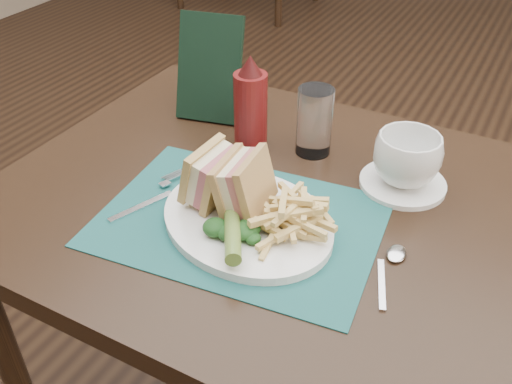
% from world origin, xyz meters
% --- Properties ---
extents(floor, '(7.00, 7.00, 0.00)m').
position_xyz_m(floor, '(0.00, 0.00, 0.00)').
color(floor, black).
rests_on(floor, ground).
extents(table_main, '(0.90, 0.75, 0.75)m').
position_xyz_m(table_main, '(0.00, -0.50, 0.38)').
color(table_main, black).
rests_on(table_main, ground).
extents(placemat, '(0.47, 0.36, 0.00)m').
position_xyz_m(placemat, '(0.01, -0.59, 0.75)').
color(placemat, '#184F4D').
rests_on(placemat, table_main).
extents(plate, '(0.36, 0.33, 0.01)m').
position_xyz_m(plate, '(0.02, -0.59, 0.76)').
color(plate, white).
rests_on(plate, placemat).
extents(sandwich_half_a, '(0.08, 0.10, 0.10)m').
position_xyz_m(sandwich_half_a, '(-0.07, -0.58, 0.82)').
color(sandwich_half_a, tan).
rests_on(sandwich_half_a, plate).
extents(sandwich_half_b, '(0.08, 0.11, 0.10)m').
position_xyz_m(sandwich_half_b, '(-0.01, -0.58, 0.82)').
color(sandwich_half_b, tan).
rests_on(sandwich_half_b, plate).
extents(kale_garnish, '(0.11, 0.08, 0.03)m').
position_xyz_m(kale_garnish, '(0.03, -0.65, 0.78)').
color(kale_garnish, '#143915').
rests_on(kale_garnish, plate).
extents(pickle_spear, '(0.08, 0.12, 0.03)m').
position_xyz_m(pickle_spear, '(0.04, -0.66, 0.79)').
color(pickle_spear, '#55742C').
rests_on(pickle_spear, plate).
extents(fries_pile, '(0.18, 0.20, 0.06)m').
position_xyz_m(fries_pile, '(0.09, -0.58, 0.80)').
color(fries_pile, '#D6B76B').
rests_on(fries_pile, plate).
extents(fork, '(0.09, 0.17, 0.01)m').
position_xyz_m(fork, '(-0.15, -0.61, 0.76)').
color(fork, silver).
rests_on(fork, placemat).
extents(spoon, '(0.08, 0.15, 0.01)m').
position_xyz_m(spoon, '(0.25, -0.60, 0.76)').
color(spoon, silver).
rests_on(spoon, table_main).
extents(saucer, '(0.16, 0.16, 0.01)m').
position_xyz_m(saucer, '(0.21, -0.37, 0.76)').
color(saucer, white).
rests_on(saucer, table_main).
extents(coffee_cup, '(0.16, 0.16, 0.09)m').
position_xyz_m(coffee_cup, '(0.21, -0.37, 0.81)').
color(coffee_cup, white).
rests_on(coffee_cup, saucer).
extents(drinking_glass, '(0.07, 0.07, 0.13)m').
position_xyz_m(drinking_glass, '(0.02, -0.34, 0.81)').
color(drinking_glass, white).
rests_on(drinking_glass, table_main).
extents(ketchup_bottle, '(0.07, 0.07, 0.19)m').
position_xyz_m(ketchup_bottle, '(-0.09, -0.38, 0.84)').
color(ketchup_bottle, '#570F0F').
rests_on(ketchup_bottle, table_main).
extents(check_presenter, '(0.15, 0.11, 0.21)m').
position_xyz_m(check_presenter, '(-0.23, -0.30, 0.85)').
color(check_presenter, black).
rests_on(check_presenter, table_main).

